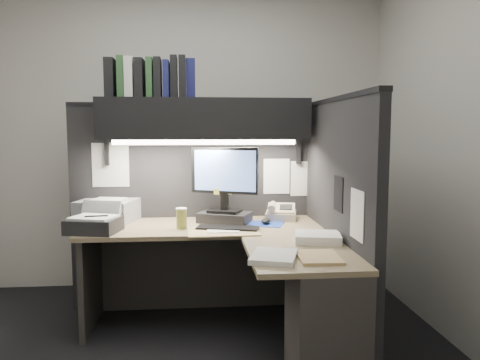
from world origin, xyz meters
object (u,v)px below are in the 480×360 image
Objects in this scene: printer at (107,211)px; coffee_cup at (182,219)px; notebook_stack at (94,225)px; overhead_shelf at (204,119)px; desk at (256,288)px; monitor at (225,193)px; keyboard at (228,228)px; telephone at (281,213)px.

coffee_cup is at bearing -15.87° from printer.
printer is 0.39m from notebook_stack.
overhead_shelf is 0.78m from coffee_cup.
coffee_cup is at bearing 6.36° from notebook_stack.
desk is 0.75m from coffee_cup.
monitor is at bearing 103.04° from desk.
notebook_stack is (-0.59, -0.07, -0.02)m from coffee_cup.
overhead_shelf reaches higher than notebook_stack.
desk is 4.17× the size of printer.
desk is 3.99× the size of keyboard.
printer reaches higher than telephone.
monitor is 4.12× the size of coffee_cup.
desk is at bearing -53.92° from monitor.
printer is (-0.57, 0.33, 0.01)m from coffee_cup.
overhead_shelf is 0.57m from monitor.
printer is at bearing 177.25° from overhead_shelf.
notebook_stack reaches higher than telephone.
overhead_shelf is 1.10m from notebook_stack.
coffee_cup is (-0.47, 0.46, 0.36)m from desk.
coffee_cup is 0.33× the size of printer.
keyboard is 0.33m from coffee_cup.
printer is at bearing -164.39° from monitor.
coffee_cup is at bearing -177.71° from keyboard.
printer is at bearing 170.47° from keyboard.
monitor is at bearing 6.50° from printer.
telephone is (0.29, 0.75, 0.33)m from desk.
keyboard is at bearing -67.41° from overhead_shelf.
telephone is 1.39m from notebook_stack.
desk is at bearing -68.21° from overhead_shelf.
coffee_cup is at bearing -147.14° from telephone.
monitor is 1.38× the size of printer.
notebook_stack is (-0.02, -0.39, -0.03)m from printer.
printer is (-0.88, 0.12, -0.14)m from monitor.
telephone is at bearing -0.53° from overhead_shelf.
printer is at bearing 142.83° from desk.
desk is 5.24× the size of notebook_stack.
desk is 12.48× the size of coffee_cup.
telephone is at bearing 14.62° from notebook_stack.
monitor is 1.31× the size of keyboard.
monitor is (0.14, -0.08, -0.55)m from overhead_shelf.
desk is 1.18m from notebook_stack.
printer is (-1.04, 0.79, 0.37)m from desk.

